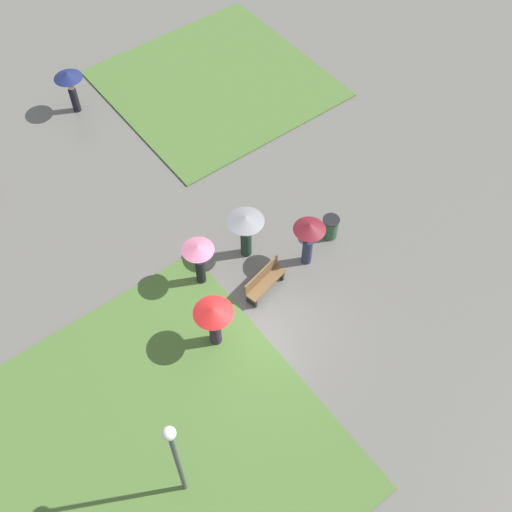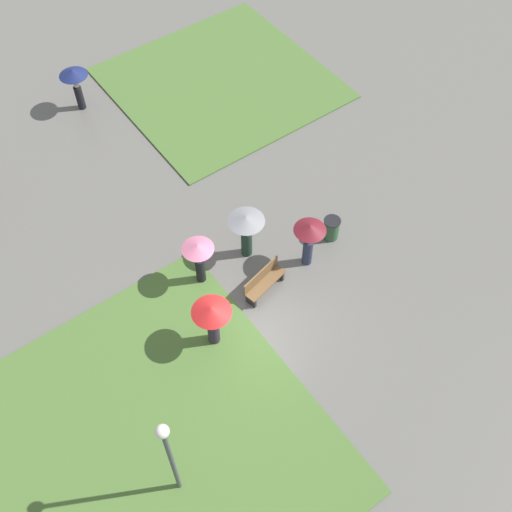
{
  "view_description": "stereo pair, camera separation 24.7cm",
  "coord_description": "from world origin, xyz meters",
  "views": [
    {
      "loc": [
        -5.86,
        -7.73,
        16.87
      ],
      "look_at": [
        1.11,
        1.45,
        0.94
      ],
      "focal_mm": 45.0,
      "sensor_mm": 36.0,
      "label": 1
    },
    {
      "loc": [
        -5.67,
        -7.88,
        16.87
      ],
      "look_at": [
        1.11,
        1.45,
        0.94
      ],
      "focal_mm": 45.0,
      "sensor_mm": 36.0,
      "label": 2
    }
  ],
  "objects": [
    {
      "name": "lone_walker_far_path",
      "position": [
        0.24,
        11.79,
        1.39
      ],
      "size": [
        1.07,
        1.07,
        1.79
      ],
      "rotation": [
        0.0,
        0.0,
        1.27
      ],
      "color": "black",
      "rests_on": "ground_plane"
    },
    {
      "name": "crowd_person_red",
      "position": [
        -1.3,
        0.23,
        1.37
      ],
      "size": [
        1.15,
        1.15,
        1.85
      ],
      "rotation": [
        0.0,
        0.0,
        4.83
      ],
      "color": "#2D2333",
      "rests_on": "ground_plane"
    },
    {
      "name": "ground_plane",
      "position": [
        0.0,
        0.0,
        0.0
      ],
      "size": [
        90.0,
        90.0,
        0.0
      ],
      "primitive_type": "plane",
      "color": "#66635E"
    },
    {
      "name": "crowd_person_pink",
      "position": [
        -0.43,
        2.26,
        1.33
      ],
      "size": [
        0.99,
        0.99,
        1.84
      ],
      "rotation": [
        0.0,
        0.0,
        3.44
      ],
      "color": "black",
      "rests_on": "ground_plane"
    },
    {
      "name": "lawn_patch_near",
      "position": [
        -5.06,
        -1.39,
        0.03
      ],
      "size": [
        9.95,
        9.43,
        0.06
      ],
      "color": "#4C7033",
      "rests_on": "ground_plane"
    },
    {
      "name": "crowd_person_grey",
      "position": [
        1.35,
        2.29,
        1.32
      ],
      "size": [
        1.16,
        1.16,
        1.83
      ],
      "rotation": [
        0.0,
        0.0,
        5.14
      ],
      "color": "#1E3328",
      "rests_on": "ground_plane"
    },
    {
      "name": "lamp_post",
      "position": [
        -4.39,
        -2.78,
        2.62
      ],
      "size": [
        0.32,
        0.32,
        4.02
      ],
      "color": "#474C51",
      "rests_on": "ground_plane"
    },
    {
      "name": "park_bench",
      "position": [
        0.94,
        0.82,
        0.46
      ],
      "size": [
        1.57,
        0.74,
        0.9
      ],
      "rotation": [
        0.0,
        0.0,
        0.22
      ],
      "color": "brown",
      "rests_on": "ground_plane"
    },
    {
      "name": "trash_bin",
      "position": [
        3.98,
        1.21,
        0.41
      ],
      "size": [
        0.56,
        0.56,
        0.82
      ],
      "color": "#335638",
      "rests_on": "ground_plane"
    },
    {
      "name": "lawn_patch_far",
      "position": [
        5.42,
        9.81,
        0.03
      ],
      "size": [
        8.04,
        7.91,
        0.06
      ],
      "color": "#4C7033",
      "rests_on": "ground_plane"
    },
    {
      "name": "crowd_person_maroon",
      "position": [
        2.7,
        0.86,
        1.37
      ],
      "size": [
        1.01,
        1.01,
        1.87
      ],
      "rotation": [
        0.0,
        0.0,
        3.55
      ],
      "color": "#282D47",
      "rests_on": "ground_plane"
    }
  ]
}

